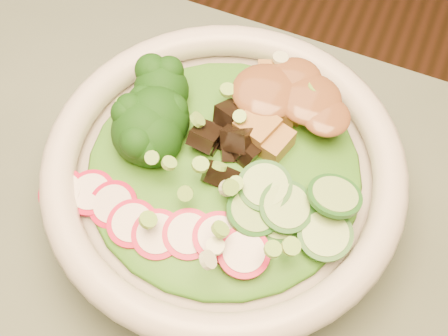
% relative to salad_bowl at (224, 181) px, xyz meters
% --- Properties ---
extents(salad_bowl, '(0.27, 0.27, 0.07)m').
position_rel_salad_bowl_xyz_m(salad_bowl, '(0.00, 0.00, 0.00)').
color(salad_bowl, beige).
rests_on(salad_bowl, dining_table).
extents(lettuce_bed, '(0.21, 0.21, 0.02)m').
position_rel_salad_bowl_xyz_m(lettuce_bed, '(0.00, 0.00, 0.02)').
color(lettuce_bed, '#225812').
rests_on(lettuce_bed, salad_bowl).
extents(broccoli_florets, '(0.10, 0.09, 0.04)m').
position_rel_salad_bowl_xyz_m(broccoli_florets, '(-0.06, 0.02, 0.04)').
color(broccoli_florets, black).
rests_on(broccoli_florets, salad_bowl).
extents(radish_slices, '(0.12, 0.07, 0.02)m').
position_rel_salad_bowl_xyz_m(radish_slices, '(-0.02, -0.06, 0.02)').
color(radish_slices, '#AF0D30').
rests_on(radish_slices, salad_bowl).
extents(cucumber_slices, '(0.09, 0.09, 0.04)m').
position_rel_salad_bowl_xyz_m(cucumber_slices, '(0.06, -0.02, 0.03)').
color(cucumber_slices, '#93C56D').
rests_on(cucumber_slices, salad_bowl).
extents(mushroom_heap, '(0.09, 0.09, 0.04)m').
position_rel_salad_bowl_xyz_m(mushroom_heap, '(0.00, 0.01, 0.04)').
color(mushroom_heap, black).
rests_on(mushroom_heap, salad_bowl).
extents(tofu_cubes, '(0.10, 0.08, 0.04)m').
position_rel_salad_bowl_xyz_m(tofu_cubes, '(0.02, 0.06, 0.03)').
color(tofu_cubes, '#A36C36').
rests_on(tofu_cubes, salad_bowl).
extents(peanut_sauce, '(0.07, 0.06, 0.02)m').
position_rel_salad_bowl_xyz_m(peanut_sauce, '(0.02, 0.06, 0.05)').
color(peanut_sauce, brown).
rests_on(peanut_sauce, tofu_cubes).
extents(scallion_garnish, '(0.19, 0.19, 0.02)m').
position_rel_salad_bowl_xyz_m(scallion_garnish, '(0.00, 0.00, 0.05)').
color(scallion_garnish, '#71AE3D').
rests_on(scallion_garnish, salad_bowl).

